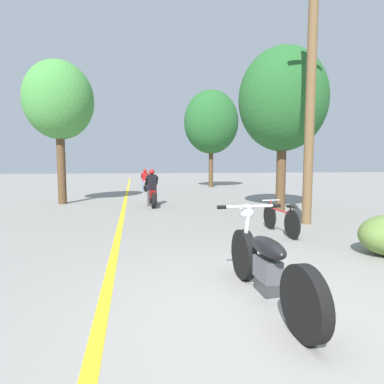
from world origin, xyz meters
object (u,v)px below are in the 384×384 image
object	(u,v)px
roadside_tree_right_near	(283,100)
roadside_tree_right_far	(211,122)
roadside_tree_left	(59,101)
motorcycle_rider_far	(145,182)
bicycle_parked	(280,219)
motorcycle_rider_lead	(152,192)
motorcycle_foreground	(266,263)
utility_pole	(311,96)

from	to	relation	value
roadside_tree_right_near	roadside_tree_right_far	size ratio (longest dim) A/B	0.80
roadside_tree_left	roadside_tree_right_near	bearing A→B (deg)	-23.07
motorcycle_rider_far	bicycle_parked	xyz separation A→B (m)	(2.50, -12.52, -0.17)
roadside_tree_right_far	bicycle_parked	world-z (taller)	roadside_tree_right_far
roadside_tree_left	bicycle_parked	distance (m)	9.69
roadside_tree_left	motorcycle_rider_lead	size ratio (longest dim) A/B	2.78
motorcycle_foreground	bicycle_parked	xyz separation A→B (m)	(1.79, 3.09, -0.10)
roadside_tree_right_near	bicycle_parked	size ratio (longest dim) A/B	3.29
roadside_tree_right_near	motorcycle_foreground	size ratio (longest dim) A/B	2.56
motorcycle_foreground	motorcycle_rider_lead	distance (m)	8.48
utility_pole	motorcycle_rider_lead	xyz separation A→B (m)	(-3.77, 4.42, -2.77)
roadside_tree_right_far	motorcycle_rider_far	world-z (taller)	roadside_tree_right_far
motorcycle_foreground	roadside_tree_right_far	bearing A→B (deg)	77.12
utility_pole	motorcycle_rider_lead	bearing A→B (deg)	130.44
utility_pole	motorcycle_foreground	world-z (taller)	utility_pole
motorcycle_foreground	bicycle_parked	world-z (taller)	motorcycle_foreground
roadside_tree_right_far	bicycle_parked	bearing A→B (deg)	-98.83
motorcycle_rider_lead	bicycle_parked	xyz separation A→B (m)	(2.53, -5.36, -0.19)
roadside_tree_right_near	motorcycle_rider_far	world-z (taller)	roadside_tree_right_near
roadside_tree_right_far	motorcycle_rider_far	xyz separation A→B (m)	(-4.80, -2.27, -4.10)
utility_pole	roadside_tree_left	size ratio (longest dim) A/B	1.14
roadside_tree_right_near	motorcycle_foreground	world-z (taller)	roadside_tree_right_near
roadside_tree_left	motorcycle_foreground	bearing A→B (deg)	-66.39
roadside_tree_right_far	motorcycle_foreground	size ratio (longest dim) A/B	3.22
roadside_tree_right_far	roadside_tree_left	distance (m)	11.68
roadside_tree_right_far	motorcycle_foreground	xyz separation A→B (m)	(-4.09, -17.87, -4.17)
motorcycle_foreground	bicycle_parked	size ratio (longest dim) A/B	1.29
roadside_tree_right_far	bicycle_parked	size ratio (longest dim) A/B	4.13
utility_pole	roadside_tree_right_near	size ratio (longest dim) A/B	1.18
roadside_tree_right_near	bicycle_parked	xyz separation A→B (m)	(-1.73, -3.31, -3.37)
motorcycle_rider_far	motorcycle_rider_lead	bearing A→B (deg)	-90.21
motorcycle_rider_lead	motorcycle_rider_far	distance (m)	7.16
motorcycle_foreground	motorcycle_rider_lead	size ratio (longest dim) A/B	1.06
roadside_tree_right_near	motorcycle_rider_far	bearing A→B (deg)	114.67
roadside_tree_right_far	motorcycle_rider_far	distance (m)	6.71
motorcycle_rider_lead	roadside_tree_right_far	bearing A→B (deg)	62.91
roadside_tree_right_far	bicycle_parked	distance (m)	15.56
roadside_tree_right_far	motorcycle_rider_lead	xyz separation A→B (m)	(-4.82, -9.43, -4.08)
motorcycle_foreground	motorcycle_rider_lead	bearing A→B (deg)	94.98
roadside_tree_right_near	roadside_tree_left	world-z (taller)	roadside_tree_left
motorcycle_rider_lead	utility_pole	bearing A→B (deg)	-49.56
utility_pole	roadside_tree_left	distance (m)	9.26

